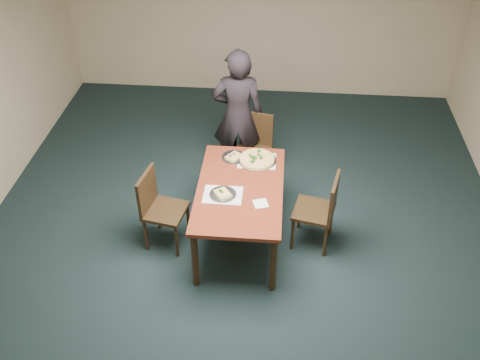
# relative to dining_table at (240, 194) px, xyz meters

# --- Properties ---
(ground) EXTENTS (8.00, 8.00, 0.00)m
(ground) POSITION_rel_dining_table_xyz_m (0.02, -0.47, -0.66)
(ground) COLOR black
(ground) RESTS_ON ground
(room_shell) EXTENTS (8.00, 8.00, 8.00)m
(room_shell) POSITION_rel_dining_table_xyz_m (0.02, -0.47, 1.08)
(room_shell) COLOR tan
(room_shell) RESTS_ON ground
(dining_table) EXTENTS (0.90, 1.50, 0.75)m
(dining_table) POSITION_rel_dining_table_xyz_m (0.00, 0.00, 0.00)
(dining_table) COLOR #591F11
(dining_table) RESTS_ON ground
(chair_far) EXTENTS (0.50, 0.50, 0.91)m
(chair_far) POSITION_rel_dining_table_xyz_m (0.07, 1.15, -0.14)
(chair_far) COLOR black
(chair_far) RESTS_ON ground
(chair_left) EXTENTS (0.49, 0.49, 0.91)m
(chair_left) POSITION_rel_dining_table_xyz_m (-0.87, -0.09, -0.14)
(chair_left) COLOR black
(chair_left) RESTS_ON ground
(chair_right) EXTENTS (0.50, 0.50, 0.91)m
(chair_right) POSITION_rel_dining_table_xyz_m (0.87, 0.02, -0.14)
(chair_right) COLOR black
(chair_right) RESTS_ON ground
(diner) EXTENTS (0.66, 0.45, 1.73)m
(diner) POSITION_rel_dining_table_xyz_m (-0.14, 1.26, 0.21)
(diner) COLOR black
(diner) RESTS_ON ground
(placemat_main) EXTENTS (0.42, 0.32, 0.00)m
(placemat_main) POSITION_rel_dining_table_xyz_m (0.15, 0.50, 0.09)
(placemat_main) COLOR white
(placemat_main) RESTS_ON dining_table
(placemat_near) EXTENTS (0.40, 0.30, 0.00)m
(placemat_near) POSITION_rel_dining_table_xyz_m (-0.17, -0.14, 0.09)
(placemat_near) COLOR white
(placemat_near) RESTS_ON dining_table
(pizza_pan) EXTENTS (0.43, 0.43, 0.07)m
(pizza_pan) POSITION_rel_dining_table_xyz_m (0.15, 0.50, 0.12)
(pizza_pan) COLOR silver
(pizza_pan) RESTS_ON dining_table
(slice_plate_near) EXTENTS (0.28, 0.28, 0.06)m
(slice_plate_near) POSITION_rel_dining_table_xyz_m (-0.17, -0.14, 0.11)
(slice_plate_near) COLOR silver
(slice_plate_near) RESTS_ON dining_table
(slice_plate_far) EXTENTS (0.28, 0.28, 0.06)m
(slice_plate_far) POSITION_rel_dining_table_xyz_m (-0.12, 0.53, 0.10)
(slice_plate_far) COLOR silver
(slice_plate_far) RESTS_ON dining_table
(napkin) EXTENTS (0.18, 0.18, 0.01)m
(napkin) POSITION_rel_dining_table_xyz_m (0.23, -0.24, 0.09)
(napkin) COLOR white
(napkin) RESTS_ON dining_table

